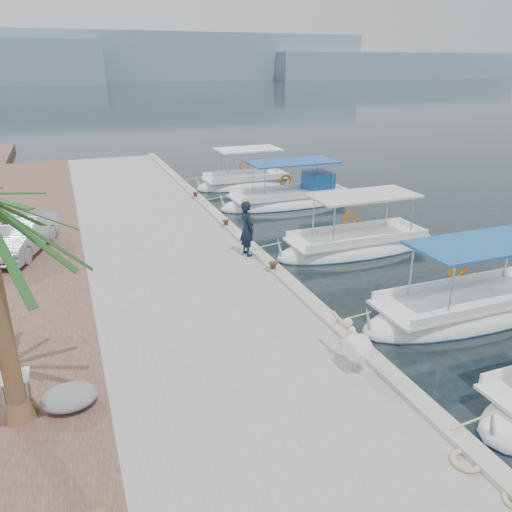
{
  "coord_description": "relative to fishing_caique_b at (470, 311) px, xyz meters",
  "views": [
    {
      "loc": [
        -6.2,
        -12.23,
        6.85
      ],
      "look_at": [
        -1.0,
        1.35,
        1.2
      ],
      "focal_mm": 35.0,
      "sensor_mm": 36.0,
      "label": 1
    }
  ],
  "objects": [
    {
      "name": "tarp_bundle",
      "position": [
        -10.93,
        -0.87,
        0.58
      ],
      "size": [
        1.1,
        0.9,
        0.4
      ],
      "primitive_type": "ellipsoid",
      "color": "slate",
      "rests_on": "cobblestone_strip"
    },
    {
      "name": "fisherman",
      "position": [
        -4.81,
        5.71,
        1.35
      ],
      "size": [
        0.56,
        0.77,
        1.95
      ],
      "primitive_type": "imported",
      "rotation": [
        0.0,
        0.0,
        1.7
      ],
      "color": "black",
      "rests_on": "concrete_quay"
    },
    {
      "name": "pelican",
      "position": [
        -4.99,
        -1.76,
        0.93
      ],
      "size": [
        0.53,
        1.38,
        1.07
      ],
      "color": "tan",
      "rests_on": "concrete_quay"
    },
    {
      "name": "fishing_caique_b",
      "position": [
        0.0,
        0.0,
        0.0
      ],
      "size": [
        7.24,
        2.19,
        2.83
      ],
      "color": "white",
      "rests_on": "ground"
    },
    {
      "name": "folding_table",
      "position": [
        -11.87,
        -0.58,
        0.9
      ],
      "size": [
        0.55,
        0.55,
        0.73
      ],
      "color": "silver",
      "rests_on": "cobblestone_strip"
    },
    {
      "name": "fishing_caique_e",
      "position": [
        -0.61,
        17.49,
        0.0
      ],
      "size": [
        6.02,
        2.36,
        2.83
      ],
      "color": "white",
      "rests_on": "ground"
    },
    {
      "name": "distant_hills",
      "position": [
        25.4,
        203.93,
        7.49
      ],
      "size": [
        330.0,
        60.0,
        18.0
      ],
      "color": "#7591A1",
      "rests_on": "ground"
    },
    {
      "name": "quay_curb",
      "position": [
        -4.43,
        7.43,
        0.44
      ],
      "size": [
        0.44,
        40.0,
        0.12
      ],
      "primitive_type": "cube",
      "color": "#A9A596",
      "rests_on": "concrete_quay"
    },
    {
      "name": "ground",
      "position": [
        -4.21,
        2.43,
        -0.12
      ],
      "size": [
        400.0,
        400.0,
        0.0
      ],
      "primitive_type": "plane",
      "color": "black",
      "rests_on": "ground"
    },
    {
      "name": "rope_coil",
      "position": [
        -4.71,
        -4.89,
        0.43
      ],
      "size": [
        0.54,
        0.54,
        0.1
      ],
      "primitive_type": "torus",
      "color": "#C6B284",
      "rests_on": "concrete_quay"
    },
    {
      "name": "fishing_caique_c",
      "position": [
        -0.24,
        5.81,
        0.0
      ],
      "size": [
        6.75,
        2.15,
        2.83
      ],
      "color": "white",
      "rests_on": "ground"
    },
    {
      "name": "fishing_caique_d",
      "position": [
        0.2,
        12.92,
        0.06
      ],
      "size": [
        7.43,
        2.3,
        2.83
      ],
      "color": "white",
      "rests_on": "ground"
    },
    {
      "name": "concrete_quay",
      "position": [
        -7.21,
        7.43,
        0.13
      ],
      "size": [
        6.0,
        40.0,
        0.5
      ],
      "primitive_type": "cube",
      "color": "gray",
      "rests_on": "ground"
    },
    {
      "name": "cobblestone_strip",
      "position": [
        -12.21,
        7.43,
        0.13
      ],
      "size": [
        4.0,
        40.0,
        0.5
      ],
      "primitive_type": "cube",
      "color": "brown",
      "rests_on": "ground"
    },
    {
      "name": "mooring_bollards",
      "position": [
        -4.56,
        3.93,
        0.57
      ],
      "size": [
        0.28,
        20.28,
        0.33
      ],
      "color": "black",
      "rests_on": "concrete_quay"
    },
    {
      "name": "parked_car",
      "position": [
        -12.23,
        8.77,
        1.03
      ],
      "size": [
        2.6,
        4.22,
        1.31
      ],
      "primitive_type": "imported",
      "rotation": [
        0.0,
        0.0,
        -0.33
      ],
      "color": "#A1AEB8",
      "rests_on": "cobblestone_strip"
    }
  ]
}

